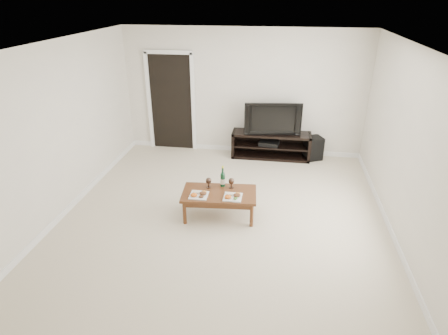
% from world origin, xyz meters
% --- Properties ---
extents(floor, '(5.50, 5.50, 0.00)m').
position_xyz_m(floor, '(0.00, 0.00, 0.00)').
color(floor, beige).
rests_on(floor, ground).
extents(back_wall, '(5.00, 0.04, 2.60)m').
position_xyz_m(back_wall, '(0.00, 2.77, 1.30)').
color(back_wall, beige).
rests_on(back_wall, ground).
extents(ceiling, '(5.00, 5.50, 0.04)m').
position_xyz_m(ceiling, '(0.00, 0.00, 2.62)').
color(ceiling, white).
rests_on(ceiling, back_wall).
extents(doorway, '(0.90, 0.02, 2.05)m').
position_xyz_m(doorway, '(-1.55, 2.73, 1.02)').
color(doorway, black).
rests_on(doorway, ground).
extents(media_console, '(1.63, 0.45, 0.55)m').
position_xyz_m(media_console, '(0.64, 2.50, 0.28)').
color(media_console, black).
rests_on(media_console, ground).
extents(television, '(1.16, 0.29, 0.66)m').
position_xyz_m(television, '(0.64, 2.50, 0.88)').
color(television, black).
rests_on(television, media_console).
extents(av_receiver, '(0.44, 0.36, 0.08)m').
position_xyz_m(av_receiver, '(0.60, 2.48, 0.33)').
color(av_receiver, black).
rests_on(av_receiver, media_console).
extents(subwoofer, '(0.43, 0.43, 0.48)m').
position_xyz_m(subwoofer, '(1.52, 2.56, 0.24)').
color(subwoofer, black).
rests_on(subwoofer, ground).
extents(coffee_table, '(1.18, 0.70, 0.42)m').
position_xyz_m(coffee_table, '(-0.07, 0.06, 0.21)').
color(coffee_table, '#572E18').
rests_on(coffee_table, ground).
extents(plate_left, '(0.27, 0.27, 0.07)m').
position_xyz_m(plate_left, '(-0.35, -0.08, 0.45)').
color(plate_left, white).
rests_on(plate_left, coffee_table).
extents(plate_right, '(0.27, 0.27, 0.07)m').
position_xyz_m(plate_right, '(0.16, -0.06, 0.45)').
color(plate_right, white).
rests_on(plate_right, coffee_table).
extents(wine_bottle, '(0.07, 0.07, 0.35)m').
position_xyz_m(wine_bottle, '(-0.04, 0.28, 0.59)').
color(wine_bottle, '#0F371F').
rests_on(wine_bottle, coffee_table).
extents(goblet_left, '(0.09, 0.09, 0.17)m').
position_xyz_m(goblet_left, '(-0.26, 0.20, 0.51)').
color(goblet_left, '#3B2920').
rests_on(goblet_left, coffee_table).
extents(goblet_right, '(0.09, 0.09, 0.17)m').
position_xyz_m(goblet_right, '(0.10, 0.24, 0.51)').
color(goblet_right, '#3B2920').
rests_on(goblet_right, coffee_table).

